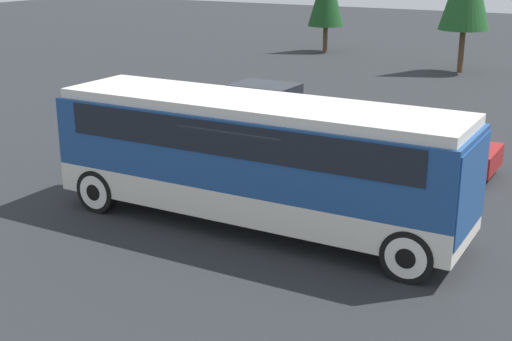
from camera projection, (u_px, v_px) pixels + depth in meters
The scene contains 4 objects.
ground_plane at pixel (256, 225), 16.45m from camera, with size 120.00×120.00×0.00m, color #26282B.
tour_bus at pixel (260, 152), 15.87m from camera, with size 9.59×2.51×2.94m.
parked_car_near at pixel (421, 146), 20.34m from camera, with size 4.12×1.95×1.41m.
parked_car_mid at pixel (268, 104), 25.81m from camera, with size 4.37×1.98×1.42m.
Camera 1 is at (7.51, -13.34, 6.13)m, focal length 50.00 mm.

